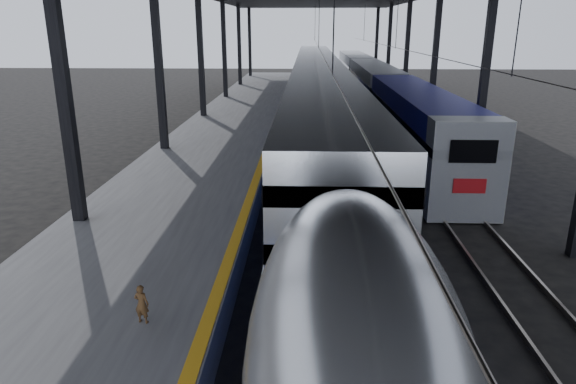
{
  "coord_description": "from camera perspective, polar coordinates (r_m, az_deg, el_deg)",
  "views": [
    {
      "loc": [
        1.3,
        -9.85,
        6.77
      ],
      "look_at": [
        0.74,
        4.93,
        2.0
      ],
      "focal_mm": 32.0,
      "sensor_mm": 36.0,
      "label": 1
    }
  ],
  "objects": [
    {
      "name": "second_train",
      "position": [
        45.28,
        9.55,
        11.43
      ],
      "size": [
        2.71,
        56.05,
        3.73
      ],
      "color": "navy",
      "rests_on": "ground"
    },
    {
      "name": "rails",
      "position": [
        30.76,
        8.1,
        5.12
      ],
      "size": [
        6.52,
        80.0,
        0.16
      ],
      "color": "slate",
      "rests_on": "ground"
    },
    {
      "name": "ground",
      "position": [
        12.02,
        -4.61,
        -16.46
      ],
      "size": [
        160.0,
        160.0,
        0.0
      ],
      "primitive_type": "plane",
      "color": "black",
      "rests_on": "ground"
    },
    {
      "name": "yellow_strip",
      "position": [
        30.47,
        -1.67,
        6.95
      ],
      "size": [
        0.3,
        80.0,
        0.01
      ],
      "primitive_type": "cube",
      "color": "orange",
      "rests_on": "platform"
    },
    {
      "name": "tgv_train",
      "position": [
        34.14,
        3.35,
        10.02
      ],
      "size": [
        3.18,
        65.2,
        4.56
      ],
      "color": "#B1B4B8",
      "rests_on": "ground"
    },
    {
      "name": "child",
      "position": [
        11.03,
        -15.96,
        -11.86
      ],
      "size": [
        0.34,
        0.26,
        0.85
      ],
      "primitive_type": "imported",
      "rotation": [
        0.0,
        0.0,
        2.95
      ],
      "color": "#462E17",
      "rests_on": "platform"
    },
    {
      "name": "platform",
      "position": [
        30.88,
        -6.88,
        6.02
      ],
      "size": [
        6.0,
        80.0,
        1.0
      ],
      "primitive_type": "cube",
      "color": "#4C4C4F",
      "rests_on": "ground"
    }
  ]
}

